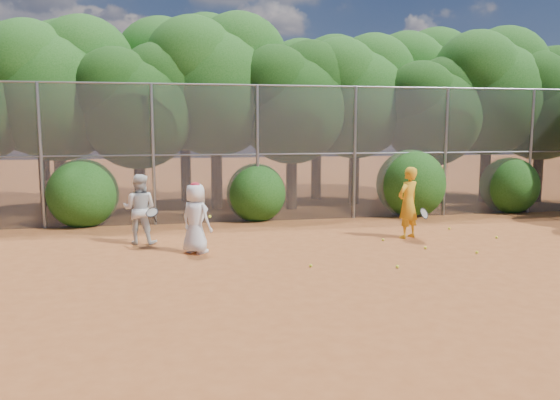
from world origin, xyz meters
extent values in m
plane|color=brown|center=(0.00, 0.00, 0.00)|extent=(80.00, 80.00, 0.00)
cylinder|color=gray|center=(-7.00, 6.00, 2.00)|extent=(0.09, 0.09, 4.00)
cylinder|color=gray|center=(-4.00, 6.00, 2.00)|extent=(0.09, 0.09, 4.00)
cylinder|color=gray|center=(-1.00, 6.00, 2.00)|extent=(0.09, 0.09, 4.00)
cylinder|color=gray|center=(2.00, 6.00, 2.00)|extent=(0.09, 0.09, 4.00)
cylinder|color=gray|center=(5.00, 6.00, 2.00)|extent=(0.09, 0.09, 4.00)
cylinder|color=gray|center=(8.00, 6.00, 2.00)|extent=(0.09, 0.09, 4.00)
cylinder|color=gray|center=(0.00, 6.00, 4.00)|extent=(20.00, 0.05, 0.05)
cylinder|color=gray|center=(0.00, 6.00, 2.00)|extent=(20.00, 0.04, 0.04)
cube|color=slate|center=(0.00, 6.00, 2.00)|extent=(20.00, 0.02, 4.00)
cylinder|color=black|center=(-7.00, 8.50, 1.26)|extent=(0.38, 0.38, 2.52)
sphere|color=#194A12|center=(-7.00, 8.50, 3.73)|extent=(4.03, 4.03, 4.03)
sphere|color=#194A12|center=(-6.19, 8.90, 4.74)|extent=(3.23, 3.23, 3.23)
sphere|color=#194A12|center=(-7.71, 8.20, 4.54)|extent=(3.02, 3.02, 3.02)
cylinder|color=black|center=(-4.50, 7.80, 1.08)|extent=(0.36, 0.36, 2.17)
sphere|color=black|center=(-4.50, 7.80, 3.21)|extent=(3.47, 3.47, 3.47)
sphere|color=black|center=(-3.81, 8.15, 4.08)|extent=(2.78, 2.78, 2.78)
sphere|color=black|center=(-5.11, 7.54, 3.91)|extent=(2.60, 2.60, 2.60)
cylinder|color=black|center=(-2.00, 8.80, 1.33)|extent=(0.39, 0.39, 2.66)
sphere|color=#194A12|center=(-2.00, 8.80, 3.94)|extent=(4.26, 4.26, 4.26)
sphere|color=#194A12|center=(-1.15, 9.23, 5.00)|extent=(3.40, 3.40, 3.40)
sphere|color=#194A12|center=(-2.74, 8.48, 4.79)|extent=(3.19, 3.19, 3.19)
cylinder|color=black|center=(0.50, 8.20, 1.14)|extent=(0.37, 0.37, 2.27)
sphere|color=black|center=(0.50, 8.20, 3.37)|extent=(3.64, 3.64, 3.64)
sphere|color=black|center=(1.23, 8.56, 4.28)|extent=(2.91, 2.91, 2.91)
sphere|color=black|center=(-0.14, 7.93, 4.10)|extent=(2.73, 2.73, 2.73)
cylinder|color=black|center=(3.00, 9.00, 1.22)|extent=(0.38, 0.38, 2.45)
sphere|color=#194A12|center=(3.00, 9.00, 3.63)|extent=(3.92, 3.92, 3.92)
sphere|color=#194A12|center=(3.78, 9.39, 4.61)|extent=(3.14, 3.14, 3.14)
sphere|color=#194A12|center=(2.31, 8.71, 4.41)|extent=(2.94, 2.94, 2.94)
cylinder|color=black|center=(5.50, 8.00, 1.05)|extent=(0.36, 0.36, 2.10)
sphere|color=black|center=(5.50, 8.00, 3.11)|extent=(3.36, 3.36, 3.36)
sphere|color=black|center=(6.17, 8.34, 3.95)|extent=(2.69, 2.69, 2.69)
sphere|color=black|center=(4.91, 7.75, 3.78)|extent=(2.52, 2.52, 2.52)
cylinder|color=black|center=(8.00, 8.60, 1.29)|extent=(0.39, 0.39, 2.59)
sphere|color=#194A12|center=(8.00, 8.60, 3.83)|extent=(4.14, 4.14, 4.14)
sphere|color=#194A12|center=(8.83, 9.01, 4.87)|extent=(3.32, 3.32, 3.32)
sphere|color=#194A12|center=(7.27, 8.29, 4.66)|extent=(3.11, 3.11, 3.11)
cylinder|color=black|center=(10.00, 8.30, 1.15)|extent=(0.37, 0.37, 2.31)
sphere|color=black|center=(10.00, 8.30, 3.42)|extent=(3.70, 3.70, 3.70)
sphere|color=black|center=(10.74, 8.67, 4.34)|extent=(2.96, 2.96, 2.96)
sphere|color=black|center=(9.35, 8.02, 4.16)|extent=(2.77, 2.77, 2.77)
cylinder|color=black|center=(-8.00, 10.80, 1.31)|extent=(0.39, 0.39, 2.62)
sphere|color=#194A12|center=(-8.00, 10.80, 3.88)|extent=(4.20, 4.20, 4.20)
sphere|color=#194A12|center=(-7.16, 11.22, 4.94)|extent=(3.36, 3.36, 3.36)
sphere|color=#194A12|center=(-8.73, 10.49, 4.72)|extent=(3.15, 3.15, 3.15)
cylinder|color=black|center=(-3.00, 11.00, 1.40)|extent=(0.40, 0.40, 2.80)
sphere|color=#194A12|center=(-3.00, 11.00, 4.14)|extent=(4.48, 4.48, 4.48)
sphere|color=#194A12|center=(-2.10, 11.45, 5.26)|extent=(3.58, 3.58, 3.58)
sphere|color=#194A12|center=(-3.78, 10.66, 5.04)|extent=(3.36, 3.36, 3.36)
cylinder|color=black|center=(2.00, 10.60, 1.26)|extent=(0.38, 0.38, 2.52)
sphere|color=#194A12|center=(2.00, 10.60, 3.73)|extent=(4.03, 4.03, 4.03)
sphere|color=#194A12|center=(2.81, 11.00, 4.74)|extent=(3.23, 3.23, 3.23)
sphere|color=#194A12|center=(1.29, 10.30, 4.54)|extent=(3.02, 3.02, 3.02)
cylinder|color=black|center=(6.50, 11.20, 1.36)|extent=(0.40, 0.40, 2.73)
sphere|color=#194A12|center=(6.50, 11.20, 4.04)|extent=(4.37, 4.37, 4.37)
sphere|color=#194A12|center=(7.37, 11.64, 5.13)|extent=(3.49, 3.49, 3.49)
sphere|color=#194A12|center=(5.74, 10.87, 4.91)|extent=(3.28, 3.28, 3.28)
sphere|color=#194A12|center=(-6.00, 6.30, 1.00)|extent=(2.00, 2.00, 2.00)
sphere|color=#194A12|center=(-1.00, 6.30, 0.90)|extent=(1.80, 1.80, 1.80)
sphere|color=#194A12|center=(4.00, 6.30, 1.10)|extent=(2.20, 2.20, 2.20)
sphere|color=#194A12|center=(7.50, 6.30, 0.95)|extent=(1.90, 1.90, 1.90)
imported|color=gold|center=(2.36, 2.82, 0.90)|extent=(0.79, 0.70, 1.81)
torus|color=black|center=(2.71, 2.62, 0.65)|extent=(0.34, 0.30, 0.28)
cylinder|color=black|center=(2.60, 2.79, 0.55)|extent=(0.17, 0.24, 0.15)
imported|color=white|center=(-2.98, 2.15, 0.78)|extent=(0.90, 0.89, 1.57)
ellipsoid|color=#AB1829|center=(-2.98, 2.15, 1.53)|extent=(0.22, 0.22, 0.13)
sphere|color=yellow|center=(-2.68, 1.95, 0.85)|extent=(0.07, 0.07, 0.07)
imported|color=silver|center=(-4.26, 3.42, 0.84)|extent=(0.96, 0.83, 1.69)
torus|color=black|center=(-3.96, 3.12, 0.80)|extent=(0.37, 0.33, 0.22)
cylinder|color=black|center=(-3.91, 3.26, 0.63)|extent=(0.10, 0.21, 0.23)
sphere|color=yellow|center=(2.23, 1.53, 0.03)|extent=(0.07, 0.07, 0.07)
sphere|color=yellow|center=(1.61, 2.57, 0.03)|extent=(0.07, 0.07, 0.07)
sphere|color=yellow|center=(0.91, 0.03, 0.03)|extent=(0.07, 0.07, 0.07)
sphere|color=yellow|center=(3.15, 0.87, 0.03)|extent=(0.07, 0.07, 0.07)
sphere|color=yellow|center=(-0.77, 0.43, 0.03)|extent=(0.07, 0.07, 0.07)
sphere|color=yellow|center=(3.96, 3.64, 0.03)|extent=(0.07, 0.07, 0.07)
sphere|color=yellow|center=(4.54, 2.31, 0.03)|extent=(0.07, 0.07, 0.07)
camera|label=1|loc=(-3.40, -9.93, 2.80)|focal=35.00mm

